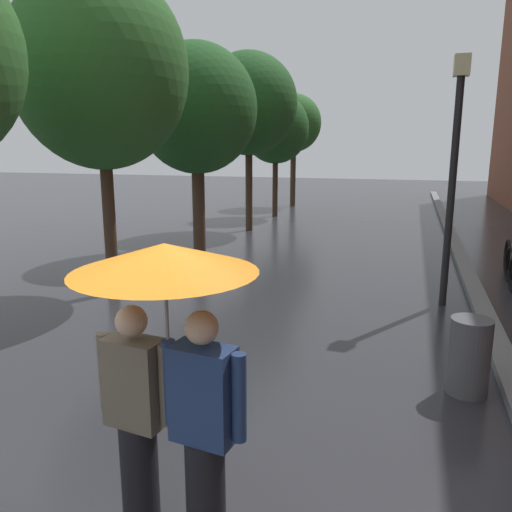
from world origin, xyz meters
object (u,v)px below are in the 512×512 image
at_px(street_tree_1, 100,70).
at_px(street_lamp_post, 454,164).
at_px(street_tree_2, 196,110).
at_px(street_tree_5, 294,124).
at_px(couple_under_umbrella, 167,347).
at_px(street_tree_4, 276,129).
at_px(street_tree_3, 249,104).
at_px(litter_bin, 469,356).

distance_m(street_tree_1, street_lamp_post, 6.04).
height_order(street_tree_2, street_tree_5, street_tree_2).
bearing_deg(street_tree_5, couple_under_umbrella, -79.32).
xyz_separation_m(street_tree_4, couple_under_umbrella, (3.55, -15.95, -1.88)).
distance_m(couple_under_umbrella, street_lamp_post, 6.50).
bearing_deg(street_tree_1, street_tree_2, 89.53).
height_order(street_tree_4, couple_under_umbrella, street_tree_4).
distance_m(street_tree_1, street_tree_4, 10.92).
bearing_deg(street_tree_2, street_tree_5, 89.94).
xyz_separation_m(street_tree_1, street_tree_3, (0.22, 7.45, 0.00)).
distance_m(street_tree_1, street_tree_5, 14.39).
bearing_deg(street_tree_3, couple_under_umbrella, -74.40).
height_order(street_tree_1, street_tree_4, street_tree_1).
relative_size(street_tree_2, street_tree_4, 1.11).
bearing_deg(street_lamp_post, street_tree_1, -169.64).
bearing_deg(street_tree_3, street_tree_5, 91.44).
bearing_deg(street_tree_2, street_tree_3, 87.04).
height_order(street_tree_4, street_tree_5, street_tree_5).
bearing_deg(couple_under_umbrella, street_lamp_post, 71.41).
bearing_deg(street_lamp_post, street_tree_5, 113.18).
distance_m(street_tree_3, street_lamp_post, 8.60).
height_order(street_tree_2, street_tree_4, street_tree_2).
height_order(street_tree_1, street_lamp_post, street_tree_1).
height_order(street_tree_4, litter_bin, street_tree_4).
bearing_deg(street_lamp_post, couple_under_umbrella, -108.59).
xyz_separation_m(street_lamp_post, litter_bin, (0.08, -3.24, -1.95)).
bearing_deg(litter_bin, street_tree_3, 120.22).
bearing_deg(litter_bin, street_lamp_post, 91.44).
bearing_deg(street_tree_5, street_lamp_post, -66.82).
distance_m(street_tree_4, street_tree_5, 3.50).
bearing_deg(street_tree_1, litter_bin, -20.58).
height_order(street_tree_1, litter_bin, street_tree_1).
relative_size(street_tree_1, street_lamp_post, 1.38).
relative_size(street_tree_3, litter_bin, 6.43).
xyz_separation_m(couple_under_umbrella, street_lamp_post, (2.05, 6.09, 0.97)).
xyz_separation_m(street_tree_2, litter_bin, (5.80, -6.09, -3.09)).
bearing_deg(street_tree_3, street_lamp_post, -49.14).
relative_size(couple_under_umbrella, street_lamp_post, 0.51).
relative_size(street_tree_1, street_tree_4, 1.21).
xyz_separation_m(street_tree_3, litter_bin, (5.62, -9.65, -3.48)).
bearing_deg(litter_bin, couple_under_umbrella, -126.80).
relative_size(street_tree_3, street_tree_4, 1.19).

